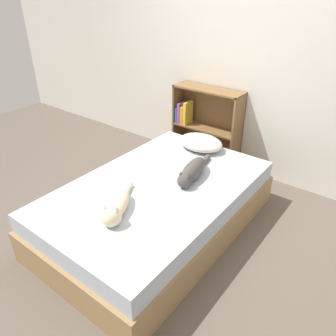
{
  "coord_description": "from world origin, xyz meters",
  "views": [
    {
      "loc": [
        1.51,
        -1.81,
        1.96
      ],
      "look_at": [
        0.0,
        0.15,
        0.55
      ],
      "focal_mm": 35.0,
      "sensor_mm": 36.0,
      "label": 1
    }
  ],
  "objects_px": {
    "pillow": "(201,142)",
    "cat_dark": "(192,171)",
    "bed": "(157,207)",
    "bookshelf": "(206,125)",
    "cat_light": "(116,207)"
  },
  "relations": [
    {
      "from": "pillow",
      "to": "cat_light",
      "type": "bearing_deg",
      "value": -85.36
    },
    {
      "from": "pillow",
      "to": "bed",
      "type": "bearing_deg",
      "value": -83.85
    },
    {
      "from": "bed",
      "to": "bookshelf",
      "type": "distance_m",
      "value": 1.41
    },
    {
      "from": "pillow",
      "to": "cat_dark",
      "type": "height_order",
      "value": "cat_dark"
    },
    {
      "from": "cat_light",
      "to": "bed",
      "type": "bearing_deg",
      "value": 153.3
    },
    {
      "from": "cat_light",
      "to": "cat_dark",
      "type": "height_order",
      "value": "cat_light"
    },
    {
      "from": "bed",
      "to": "pillow",
      "type": "xyz_separation_m",
      "value": [
        -0.09,
        0.82,
        0.3
      ]
    },
    {
      "from": "bookshelf",
      "to": "bed",
      "type": "bearing_deg",
      "value": -75.36
    },
    {
      "from": "cat_light",
      "to": "cat_dark",
      "type": "bearing_deg",
      "value": 139.78
    },
    {
      "from": "pillow",
      "to": "bookshelf",
      "type": "relative_size",
      "value": 0.5
    },
    {
      "from": "cat_light",
      "to": "bookshelf",
      "type": "xyz_separation_m",
      "value": [
        -0.37,
        1.84,
        -0.03
      ]
    },
    {
      "from": "bookshelf",
      "to": "cat_light",
      "type": "bearing_deg",
      "value": -78.64
    },
    {
      "from": "cat_dark",
      "to": "pillow",
      "type": "bearing_deg",
      "value": -165.38
    },
    {
      "from": "cat_dark",
      "to": "bookshelf",
      "type": "bearing_deg",
      "value": -164.91
    },
    {
      "from": "bookshelf",
      "to": "pillow",
      "type": "bearing_deg",
      "value": -63.37
    }
  ]
}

